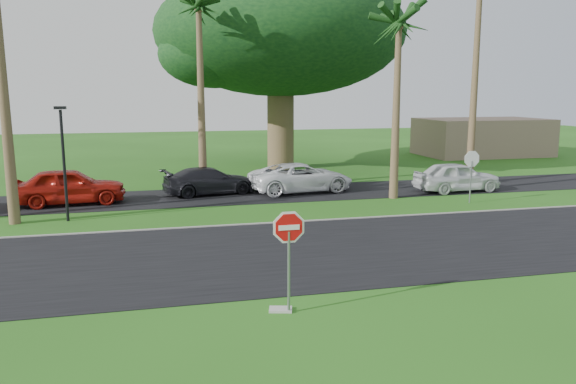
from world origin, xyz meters
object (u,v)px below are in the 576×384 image
Objects in this scene: car_dark at (210,181)px; car_minivan at (301,178)px; car_red at (69,186)px; car_pickup at (457,177)px; stop_sign_far at (472,166)px; stop_sign_near at (289,241)px.

car_dark is 4.77m from car_minivan.
car_pickup is (19.36, -1.13, -0.07)m from car_red.
car_red is 1.10× the size of car_pickup.
car_minivan is at bearing -34.02° from stop_sign_far.
car_dark is (-11.76, 5.14, -1.09)m from stop_sign_far.
car_red is at bearing -12.50° from stop_sign_far.
car_minivan is 1.19× the size of car_pickup.
car_minivan is at bearing -92.03° from car_red.
stop_sign_far is at bearing 43.73° from stop_sign_near.
stop_sign_far is at bearing -131.43° from car_minivan.
car_minivan is at bearing -106.24° from car_dark.
car_pickup is at bearing -108.70° from stop_sign_far.
stop_sign_far is 0.55× the size of car_dark.
car_minivan is (4.50, 15.73, -1.02)m from stop_sign_near.
stop_sign_near is 18.74m from car_pickup.
car_pickup is (0.99, 2.93, -1.00)m from stop_sign_far.
car_pickup is at bearing 48.12° from stop_sign_near.
stop_sign_far is at bearing 157.76° from car_pickup.
stop_sign_near is at bearing -160.86° from car_red.
car_red is 19.39m from car_pickup.
car_dark is (6.61, 1.07, -0.16)m from car_red.
car_dark is at bearing -23.62° from stop_sign_far.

